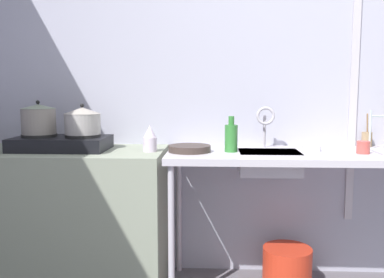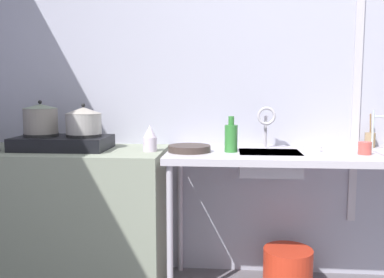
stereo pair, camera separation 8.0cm
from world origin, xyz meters
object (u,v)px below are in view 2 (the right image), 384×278
at_px(cup_by_rack, 365,148).
at_px(utensil_jar, 370,140).
at_px(stove, 63,142).
at_px(sink_basin, 269,163).
at_px(bottle_by_sink, 231,137).
at_px(faucet, 266,120).
at_px(frying_pan, 189,149).
at_px(pot_on_left_burner, 41,119).
at_px(bucket_on_floor, 288,269).
at_px(pot_on_right_burner, 84,120).
at_px(small_bowl_on_drainboard, 312,149).
at_px(percolator, 150,139).

distance_m(cup_by_rack, utensil_jar, 0.33).
distance_m(stove, utensil_jar, 1.96).
xyz_separation_m(sink_basin, bottle_by_sink, (-0.23, -0.02, 0.16)).
height_order(faucet, frying_pan, faucet).
bearing_deg(frying_pan, pot_on_left_burner, 178.02).
bearing_deg(frying_pan, cup_by_rack, -1.31).
bearing_deg(utensil_jar, cup_by_rack, -112.82).
relative_size(stove, pot_on_left_burner, 2.73).
relative_size(sink_basin, bucket_on_floor, 1.18).
xyz_separation_m(cup_by_rack, utensil_jar, (0.13, 0.31, 0.01)).
relative_size(pot_on_left_burner, utensil_jar, 0.96).
relative_size(pot_on_left_burner, pot_on_right_burner, 0.95).
relative_size(pot_on_right_burner, frying_pan, 0.86).
height_order(small_bowl_on_drainboard, bucket_on_floor, small_bowl_on_drainboard).
bearing_deg(percolator, cup_by_rack, -0.91).
relative_size(frying_pan, bucket_on_floor, 0.83).
bearing_deg(pot_on_left_burner, frying_pan, -1.98).
bearing_deg(stove, bucket_on_floor, 1.84).
relative_size(pot_on_left_burner, faucet, 0.79).
bearing_deg(faucet, pot_on_left_burner, -174.50).
height_order(pot_on_left_burner, small_bowl_on_drainboard, pot_on_left_burner).
bearing_deg(stove, frying_pan, -2.32).
relative_size(stove, small_bowl_on_drainboard, 5.00).
relative_size(stove, bottle_by_sink, 2.67).
relative_size(pot_on_left_burner, cup_by_rack, 2.79).
relative_size(faucet, small_bowl_on_drainboard, 2.32).
distance_m(sink_basin, bucket_on_floor, 0.70).
bearing_deg(faucet, small_bowl_on_drainboard, -19.44).
bearing_deg(small_bowl_on_drainboard, faucet, 160.56).
distance_m(pot_on_left_burner, bucket_on_floor, 1.82).
xyz_separation_m(cup_by_rack, bottle_by_sink, (-0.77, 0.04, 0.05)).
height_order(faucet, bucket_on_floor, faucet).
bearing_deg(pot_on_right_burner, cup_by_rack, -1.90).
xyz_separation_m(pot_on_left_burner, faucet, (1.41, 0.14, -0.01)).
distance_m(small_bowl_on_drainboard, utensil_jar, 0.46).
distance_m(frying_pan, cup_by_rack, 1.02).
bearing_deg(frying_pan, bottle_by_sink, 2.85).
xyz_separation_m(pot_on_right_burner, utensil_jar, (1.81, 0.25, -0.13)).
bearing_deg(bucket_on_floor, stove, -178.16).
bearing_deg(sink_basin, bucket_on_floor, 18.89).
distance_m(faucet, frying_pan, 0.53).
distance_m(sink_basin, frying_pan, 0.49).
bearing_deg(pot_on_left_burner, small_bowl_on_drainboard, 1.36).
bearing_deg(small_bowl_on_drainboard, frying_pan, -174.45).
xyz_separation_m(percolator, faucet, (0.71, 0.17, 0.10)).
relative_size(sink_basin, faucet, 1.37).
bearing_deg(frying_pan, sink_basin, 3.81).
xyz_separation_m(stove, sink_basin, (1.28, -0.00, -0.11)).
relative_size(sink_basin, cup_by_rack, 4.82).
relative_size(pot_on_right_burner, percolator, 1.38).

